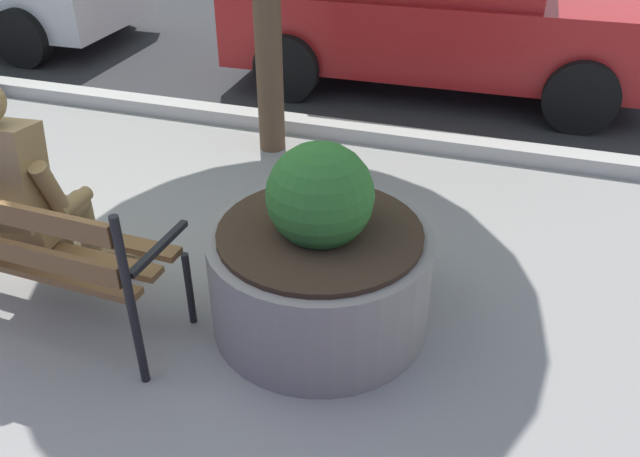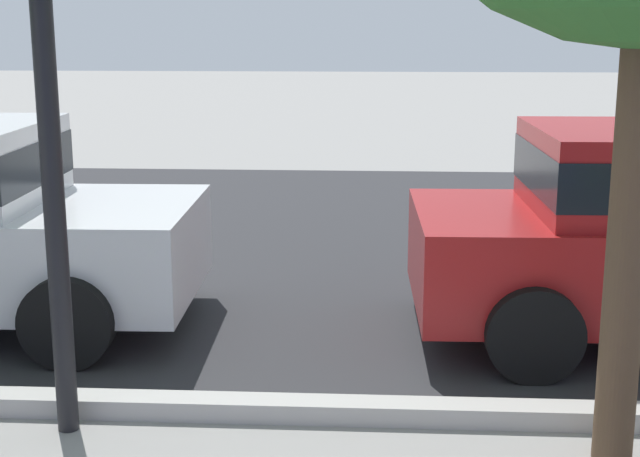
{
  "view_description": "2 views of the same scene",
  "coord_description": "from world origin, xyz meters",
  "views": [
    {
      "loc": [
        2.17,
        -2.1,
        2.36
      ],
      "look_at": [
        1.33,
        0.52,
        0.6
      ],
      "focal_mm": 36.34,
      "sensor_mm": 36.0,
      "label": 1
    },
    {
      "loc": [
        -1.03,
        -2.1,
        2.3
      ],
      "look_at": [
        -1.42,
        4.46,
        0.8
      ],
      "focal_mm": 51.3,
      "sensor_mm": 36.0,
      "label": 2
    }
  ],
  "objects": [
    {
      "name": "street_surface",
      "position": [
        0.0,
        7.5,
        0.0
      ],
      "size": [
        60.0,
        9.0,
        0.01
      ],
      "primitive_type": "cube",
      "color": "#2D2D30",
      "rests_on": "ground"
    },
    {
      "name": "curb_stone",
      "position": [
        0.0,
        2.9,
        0.06
      ],
      "size": [
        60.0,
        0.2,
        0.12
      ],
      "primitive_type": "cube",
      "color": "#B2AFA8",
      "rests_on": "ground"
    }
  ]
}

